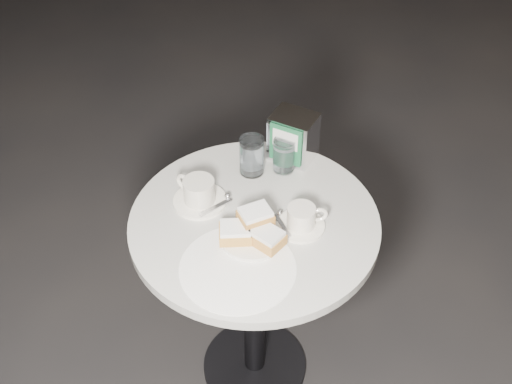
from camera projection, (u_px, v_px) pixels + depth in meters
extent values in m
plane|color=black|center=(255.00, 367.00, 2.28)|extent=(7.00, 7.00, 0.00)
cylinder|color=black|center=(255.00, 365.00, 2.27)|extent=(0.36, 0.36, 0.03)
cylinder|color=black|center=(254.00, 304.00, 2.04)|extent=(0.07, 0.07, 0.70)
cylinder|color=silver|center=(254.00, 223.00, 1.79)|extent=(0.70, 0.70, 0.03)
cylinder|color=white|center=(238.00, 268.00, 1.65)|extent=(0.37, 0.37, 0.00)
cylinder|color=silver|center=(252.00, 237.00, 1.72)|extent=(0.18, 0.18, 0.01)
cube|color=gold|center=(235.00, 234.00, 1.70)|extent=(0.10, 0.09, 0.03)
cube|color=white|center=(235.00, 228.00, 1.68)|extent=(0.09, 0.08, 0.01)
cube|color=#C1853B|center=(267.00, 239.00, 1.69)|extent=(0.11, 0.10, 0.03)
cube|color=white|center=(267.00, 233.00, 1.67)|extent=(0.10, 0.09, 0.01)
cube|color=#BA8039|center=(255.00, 218.00, 1.70)|extent=(0.11, 0.11, 0.03)
cube|color=white|center=(255.00, 212.00, 1.69)|extent=(0.10, 0.10, 0.01)
cylinder|color=white|center=(200.00, 201.00, 1.83)|extent=(0.20, 0.20, 0.01)
cylinder|color=beige|center=(199.00, 190.00, 1.80)|extent=(0.12, 0.12, 0.07)
cylinder|color=#916B4F|center=(199.00, 183.00, 1.78)|extent=(0.11, 0.11, 0.00)
torus|color=silver|center=(184.00, 182.00, 1.83)|extent=(0.06, 0.03, 0.06)
cube|color=#B5B5BA|center=(216.00, 207.00, 1.80)|extent=(0.08, 0.09, 0.00)
sphere|color=silver|center=(227.00, 196.00, 1.82)|extent=(0.02, 0.02, 0.02)
cylinder|color=white|center=(301.00, 225.00, 1.76)|extent=(0.17, 0.17, 0.01)
cylinder|color=silver|center=(301.00, 217.00, 1.73)|extent=(0.10, 0.10, 0.06)
cylinder|color=brown|center=(302.00, 210.00, 1.72)|extent=(0.09, 0.09, 0.00)
torus|color=silver|center=(319.00, 215.00, 1.74)|extent=(0.05, 0.03, 0.05)
cube|color=#B8B8BD|center=(282.00, 225.00, 1.75)|extent=(0.06, 0.08, 0.00)
sphere|color=silver|center=(280.00, 213.00, 1.78)|extent=(0.02, 0.02, 0.02)
cylinder|color=white|center=(252.00, 156.00, 1.89)|extent=(0.08, 0.08, 0.12)
cylinder|color=silver|center=(252.00, 157.00, 1.89)|extent=(0.07, 0.07, 0.10)
cylinder|color=white|center=(284.00, 155.00, 1.90)|extent=(0.09, 0.09, 0.11)
cylinder|color=white|center=(284.00, 156.00, 1.91)|extent=(0.07, 0.07, 0.09)
cube|color=silver|center=(293.00, 137.00, 1.93)|extent=(0.15, 0.13, 0.15)
cube|color=#1B6039|center=(285.00, 145.00, 1.89)|extent=(0.10, 0.03, 0.13)
cube|color=white|center=(285.00, 140.00, 1.88)|extent=(0.08, 0.02, 0.06)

